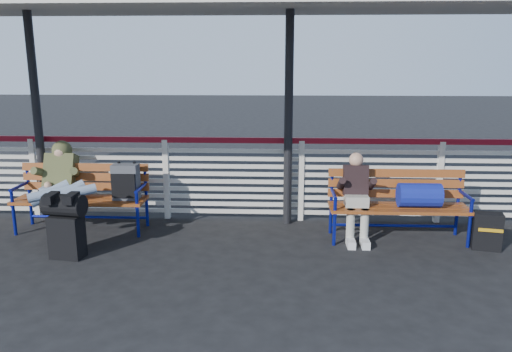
{
  "coord_description": "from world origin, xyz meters",
  "views": [
    {
      "loc": [
        1.67,
        -5.25,
        2.32
      ],
      "look_at": [
        1.38,
        1.0,
        0.88
      ],
      "focal_mm": 35.0,
      "sensor_mm": 36.0,
      "label": 1
    }
  ],
  "objects_px": {
    "bench_left": "(98,188)",
    "bench_right": "(407,197)",
    "luggage_stack": "(66,223)",
    "companion_person": "(356,196)",
    "traveler_man": "(60,188)",
    "suitcase_side": "(487,231)"
  },
  "relations": [
    {
      "from": "bench_left",
      "to": "bench_right",
      "type": "height_order",
      "value": "bench_left"
    },
    {
      "from": "luggage_stack",
      "to": "companion_person",
      "type": "relative_size",
      "value": 0.69
    },
    {
      "from": "traveler_man",
      "to": "companion_person",
      "type": "height_order",
      "value": "traveler_man"
    },
    {
      "from": "traveler_man",
      "to": "suitcase_side",
      "type": "distance_m",
      "value": 5.52
    },
    {
      "from": "traveler_man",
      "to": "bench_right",
      "type": "bearing_deg",
      "value": 1.73
    },
    {
      "from": "luggage_stack",
      "to": "traveler_man",
      "type": "bearing_deg",
      "value": 125.61
    },
    {
      "from": "bench_left",
      "to": "bench_right",
      "type": "distance_m",
      "value": 4.19
    },
    {
      "from": "bench_left",
      "to": "bench_right",
      "type": "bearing_deg",
      "value": -2.79
    },
    {
      "from": "bench_left",
      "to": "companion_person",
      "type": "relative_size",
      "value": 1.57
    },
    {
      "from": "bench_left",
      "to": "traveler_man",
      "type": "xyz_separation_m",
      "value": [
        -0.37,
        -0.34,
        0.09
      ]
    },
    {
      "from": "traveler_man",
      "to": "companion_person",
      "type": "bearing_deg",
      "value": 1.82
    },
    {
      "from": "luggage_stack",
      "to": "bench_right",
      "type": "xyz_separation_m",
      "value": [
        4.21,
        0.82,
        0.15
      ]
    },
    {
      "from": "bench_right",
      "to": "luggage_stack",
      "type": "bearing_deg",
      "value": -168.94
    },
    {
      "from": "luggage_stack",
      "to": "companion_person",
      "type": "distance_m",
      "value": 3.65
    },
    {
      "from": "luggage_stack",
      "to": "bench_left",
      "type": "distance_m",
      "value": 1.04
    },
    {
      "from": "bench_left",
      "to": "bench_right",
      "type": "relative_size",
      "value": 1.0
    },
    {
      "from": "bench_right",
      "to": "traveler_man",
      "type": "bearing_deg",
      "value": -178.27
    },
    {
      "from": "bench_right",
      "to": "suitcase_side",
      "type": "height_order",
      "value": "bench_right"
    },
    {
      "from": "bench_right",
      "to": "companion_person",
      "type": "xyz_separation_m",
      "value": [
        -0.66,
        -0.01,
        0.01
      ]
    },
    {
      "from": "luggage_stack",
      "to": "bench_right",
      "type": "distance_m",
      "value": 4.3
    },
    {
      "from": "bench_left",
      "to": "suitcase_side",
      "type": "distance_m",
      "value": 5.16
    },
    {
      "from": "bench_right",
      "to": "traveler_man",
      "type": "xyz_separation_m",
      "value": [
        -4.56,
        -0.14,
        0.11
      ]
    }
  ]
}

